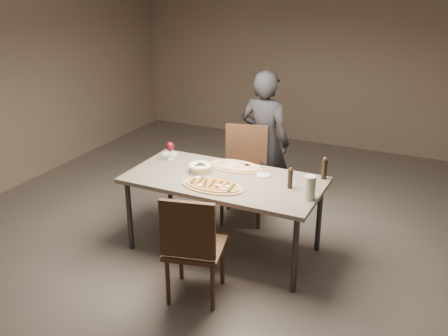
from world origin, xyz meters
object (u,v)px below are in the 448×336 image
at_px(dining_table, 224,184).
at_px(diner, 265,141).
at_px(pepper_mill_left, 324,169).
at_px(zucchini_pizza, 213,185).
at_px(chair_far, 245,168).
at_px(ham_pizza, 236,166).
at_px(carafe, 310,188).
at_px(chair_near, 192,243).
at_px(bread_basket, 200,167).

bearing_deg(dining_table, diner, 90.49).
bearing_deg(pepper_mill_left, zucchini_pizza, -144.06).
height_order(pepper_mill_left, diner, diner).
bearing_deg(chair_far, ham_pizza, 87.67).
bearing_deg(carafe, chair_near, -134.01).
bearing_deg(diner, dining_table, 95.87).
xyz_separation_m(carafe, diner, (-0.84, 1.15, -0.07)).
bearing_deg(chair_near, bread_basket, 100.28).
xyz_separation_m(carafe, chair_near, (-0.71, -0.74, -0.32)).
bearing_deg(chair_near, carafe, 32.57).
bearing_deg(ham_pizza, chair_near, -69.25).
relative_size(dining_table, bread_basket, 8.04).
xyz_separation_m(dining_table, chair_far, (-0.11, 0.76, -0.13)).
height_order(dining_table, diner, diner).
bearing_deg(dining_table, bread_basket, 171.12).
bearing_deg(chair_near, chair_far, 84.85).
bearing_deg(zucchini_pizza, carafe, -9.49).
bearing_deg(zucchini_pizza, bread_basket, 115.95).
relative_size(ham_pizza, bread_basket, 2.48).
height_order(chair_near, chair_far, chair_far).
distance_m(zucchini_pizza, pepper_mill_left, 1.03).
bearing_deg(chair_near, dining_table, 84.59).
bearing_deg(chair_far, bread_basket, 63.26).
relative_size(zucchini_pizza, chair_far, 0.58).
relative_size(dining_table, pepper_mill_left, 8.58).
relative_size(dining_table, carafe, 8.80).
bearing_deg(carafe, pepper_mill_left, 90.00).
distance_m(zucchini_pizza, chair_far, 1.01).
xyz_separation_m(dining_table, zucchini_pizza, (-0.01, -0.23, 0.07)).
relative_size(chair_near, chair_far, 0.95).
bearing_deg(chair_far, pepper_mill_left, 143.62).
bearing_deg(bread_basket, carafe, -7.06).
relative_size(ham_pizza, pepper_mill_left, 2.65).
distance_m(chair_far, diner, 0.39).
distance_m(bread_basket, diner, 1.05).
bearing_deg(chair_near, pepper_mill_left, 46.12).
bearing_deg(diner, bread_basket, 81.18).
bearing_deg(zucchini_pizza, dining_table, 70.27).
xyz_separation_m(dining_table, diner, (-0.01, 1.06, 0.09)).
xyz_separation_m(chair_far, diner, (0.10, 0.30, 0.22)).
bearing_deg(bread_basket, ham_pizza, 42.89).
xyz_separation_m(ham_pizza, chair_near, (0.13, -1.11, -0.23)).
xyz_separation_m(ham_pizza, carafe, (0.84, -0.37, 0.09)).
bearing_deg(dining_table, ham_pizza, 91.96).
height_order(ham_pizza, diner, diner).
bearing_deg(zucchini_pizza, ham_pizza, 72.08).
distance_m(zucchini_pizza, bread_basket, 0.37).
height_order(dining_table, pepper_mill_left, pepper_mill_left).
relative_size(pepper_mill_left, chair_far, 0.21).
bearing_deg(diner, zucchini_pizza, 95.56).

